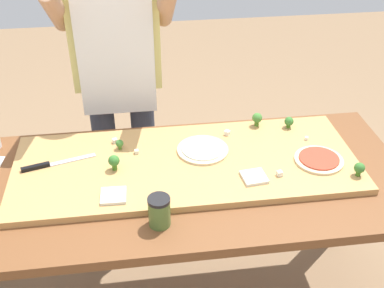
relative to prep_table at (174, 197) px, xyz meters
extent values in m
cube|color=brown|center=(0.87, 0.34, -0.31)|extent=(0.07, 0.07, 0.73)
cube|color=brown|center=(0.00, 0.00, 0.08)|extent=(1.86, 0.80, 0.04)
cube|color=tan|center=(0.06, 0.07, 0.11)|extent=(1.37, 0.55, 0.03)
cube|color=#B7BABF|center=(-0.39, 0.14, 0.12)|extent=(0.18, 0.07, 0.00)
cube|color=black|center=(-0.53, 0.10, 0.13)|extent=(0.11, 0.05, 0.02)
cylinder|color=beige|center=(0.14, 0.13, 0.13)|extent=(0.21, 0.21, 0.01)
cylinder|color=silver|center=(0.14, 0.13, 0.14)|extent=(0.17, 0.17, 0.01)
cylinder|color=beige|center=(0.59, 0.00, 0.13)|extent=(0.20, 0.20, 0.01)
cylinder|color=#BC3D28|center=(0.59, 0.00, 0.14)|extent=(0.16, 0.16, 0.01)
cube|color=silver|center=(0.30, -0.08, 0.13)|extent=(0.10, 0.10, 0.01)
cube|color=silver|center=(-0.23, -0.11, 0.13)|extent=(0.09, 0.09, 0.01)
cylinder|color=#487A23|center=(0.41, 0.30, 0.14)|extent=(0.02, 0.02, 0.02)
sphere|color=#427F33|center=(0.41, 0.30, 0.16)|extent=(0.04, 0.04, 0.04)
cylinder|color=#487A23|center=(-0.20, 0.19, 0.13)|extent=(0.01, 0.01, 0.02)
sphere|color=#427F33|center=(-0.20, 0.19, 0.15)|extent=(0.03, 0.03, 0.03)
cylinder|color=#3F7220|center=(0.54, 0.27, 0.13)|extent=(0.02, 0.02, 0.02)
sphere|color=#38752D|center=(0.54, 0.27, 0.15)|extent=(0.04, 0.04, 0.04)
cylinder|color=#3F7220|center=(0.70, -0.11, 0.13)|extent=(0.02, 0.02, 0.02)
sphere|color=#38752D|center=(0.70, -0.11, 0.16)|extent=(0.04, 0.04, 0.04)
cylinder|color=#3F7220|center=(-0.23, 0.05, 0.14)|extent=(0.02, 0.02, 0.03)
sphere|color=#38752D|center=(-0.23, 0.05, 0.17)|extent=(0.04, 0.04, 0.04)
cube|color=white|center=(-0.22, 0.24, 0.13)|extent=(0.02, 0.02, 0.02)
cube|color=white|center=(0.26, 0.24, 0.13)|extent=(0.03, 0.03, 0.02)
cube|color=white|center=(0.59, 0.16, 0.13)|extent=(0.02, 0.02, 0.01)
cube|color=white|center=(0.40, -0.07, 0.13)|extent=(0.02, 0.02, 0.02)
cube|color=silver|center=(-0.14, 0.15, 0.13)|extent=(0.02, 0.02, 0.02)
cylinder|color=#517033|center=(-0.07, -0.25, 0.15)|extent=(0.08, 0.08, 0.10)
cylinder|color=black|center=(-0.07, -0.25, 0.20)|extent=(0.08, 0.08, 0.01)
cylinder|color=#333847|center=(-0.30, 0.63, -0.23)|extent=(0.12, 0.12, 0.90)
cylinder|color=#333847|center=(-0.10, 0.63, -0.23)|extent=(0.12, 0.12, 0.90)
cube|color=#D1C670|center=(-0.20, 0.63, 0.50)|extent=(0.40, 0.20, 0.55)
cube|color=white|center=(-0.20, 0.52, 0.41)|extent=(0.34, 0.01, 0.60)
cylinder|color=tan|center=(-0.43, 0.53, 0.62)|extent=(0.08, 0.39, 0.31)
cylinder|color=tan|center=(0.03, 0.53, 0.62)|extent=(0.08, 0.39, 0.31)
camera|label=1|loc=(-0.13, -1.48, 1.25)|focal=44.81mm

